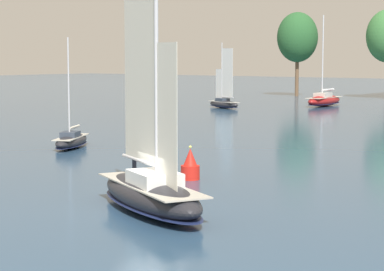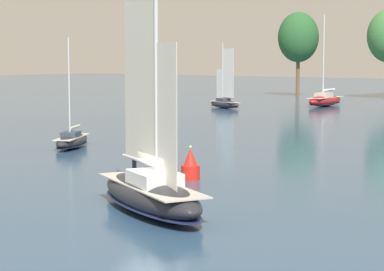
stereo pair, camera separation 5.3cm
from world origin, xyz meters
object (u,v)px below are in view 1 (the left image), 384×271
Objects in this scene: tree_shore_center at (297,37)px; sailboat_moored_near_marina at (71,140)px; channel_buoy at (190,166)px; sailboat_moored_far_slip at (224,103)px; sailboat_moored_outer_mooring at (324,100)px; sailboat_main at (151,190)px.

tree_shore_center is 1.77× the size of sailboat_moored_near_marina.
tree_shore_center reaches higher than channel_buoy.
sailboat_moored_near_marina is 4.31× the size of channel_buoy.
tree_shore_center reaches higher than sailboat_moored_far_slip.
sailboat_moored_outer_mooring reaches higher than channel_buoy.
sailboat_moored_near_marina is at bearing 158.01° from channel_buoy.
sailboat_moored_outer_mooring reaches higher than sailboat_moored_far_slip.
tree_shore_center reaches higher than sailboat_moored_outer_mooring.
sailboat_moored_outer_mooring is 64.22m from channel_buoy.
sailboat_moored_near_marina is at bearing -73.56° from tree_shore_center.
sailboat_main is 1.42× the size of sailboat_moored_far_slip.
sailboat_moored_far_slip is 4.57× the size of channel_buoy.
sailboat_main is at bearing -69.23° from sailboat_moored_outer_mooring.
sailboat_main is 66.53m from sailboat_moored_far_slip.
tree_shore_center is 27.79m from sailboat_moored_outer_mooring.
sailboat_moored_outer_mooring is (-25.89, 68.25, -0.15)m from sailboat_main.
sailboat_moored_near_marina is (-19.46, 14.27, -0.43)m from sailboat_main.
sailboat_moored_far_slip is at bearing 109.70° from sailboat_moored_near_marina.
sailboat_moored_near_marina is 0.66× the size of sailboat_moored_outer_mooring.
sailboat_main is 24.13m from sailboat_moored_near_marina.
sailboat_moored_outer_mooring reaches higher than sailboat_moored_near_marina.
sailboat_moored_near_marina is 16.89m from channel_buoy.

